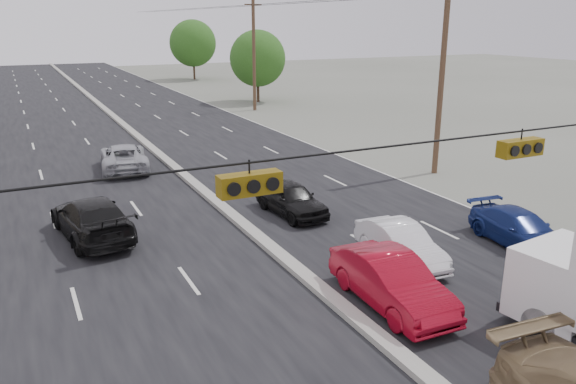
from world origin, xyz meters
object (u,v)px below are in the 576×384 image
(red_sedan, at_px, (391,282))
(queue_car_a, at_px, (291,199))
(queue_car_b, at_px, (400,244))
(queue_car_d, at_px, (520,229))
(utility_pole_right_c, at_px, (254,54))
(tree_right_mid, at_px, (258,58))
(tree_right_far, at_px, (193,43))
(utility_pole_right_b, at_px, (442,78))
(oncoming_near, at_px, (92,218))
(oncoming_far, at_px, (124,157))

(red_sedan, xyz_separation_m, queue_car_a, (1.01, 8.46, -0.06))
(queue_car_b, bearing_deg, queue_car_d, -3.85)
(utility_pole_right_c, distance_m, queue_car_d, 35.04)
(utility_pole_right_c, height_order, red_sedan, utility_pole_right_c)
(tree_right_mid, distance_m, tree_right_far, 25.03)
(tree_right_far, bearing_deg, red_sedan, -102.45)
(utility_pole_right_b, height_order, oncoming_near, utility_pole_right_b)
(queue_car_b, bearing_deg, tree_right_far, 83.46)
(oncoming_near, distance_m, oncoming_far, 10.32)
(oncoming_far, bearing_deg, queue_car_a, 122.09)
(utility_pole_right_c, bearing_deg, queue_car_a, -110.03)
(queue_car_d, height_order, oncoming_near, oncoming_near)
(tree_right_mid, xyz_separation_m, red_sedan, (-13.60, -41.15, -3.58))
(utility_pole_right_b, distance_m, queue_car_a, 11.34)
(utility_pole_right_b, relative_size, red_sedan, 2.17)
(oncoming_near, xyz_separation_m, oncoming_far, (3.03, 9.87, -0.06))
(utility_pole_right_c, relative_size, oncoming_far, 1.92)
(utility_pole_right_c, bearing_deg, utility_pole_right_b, -90.00)
(tree_right_far, bearing_deg, utility_pole_right_c, -96.65)
(tree_right_mid, distance_m, queue_car_d, 40.23)
(utility_pole_right_c, distance_m, oncoming_far, 23.04)
(utility_pole_right_c, relative_size, tree_right_mid, 1.40)
(queue_car_b, xyz_separation_m, oncoming_near, (-9.09, 7.03, 0.11))
(tree_right_mid, height_order, oncoming_near, tree_right_mid)
(queue_car_b, relative_size, oncoming_near, 0.75)
(utility_pole_right_b, relative_size, queue_car_b, 2.47)
(queue_car_a, bearing_deg, utility_pole_right_c, 65.66)
(utility_pole_right_b, bearing_deg, red_sedan, -134.88)
(queue_car_b, bearing_deg, utility_pole_right_c, 79.64)
(tree_right_mid, distance_m, oncoming_far, 28.29)
(tree_right_mid, height_order, queue_car_b, tree_right_mid)
(queue_car_b, bearing_deg, utility_pole_right_b, 48.92)
(utility_pole_right_b, distance_m, oncoming_near, 18.67)
(utility_pole_right_c, distance_m, red_sedan, 38.06)
(utility_pole_right_b, height_order, red_sedan, utility_pole_right_b)
(queue_car_a, bearing_deg, tree_right_mid, 64.62)
(tree_right_far, relative_size, queue_car_a, 1.98)
(utility_pole_right_b, bearing_deg, queue_car_d, -113.53)
(utility_pole_right_b, relative_size, tree_right_mid, 1.40)
(tree_right_far, bearing_deg, oncoming_far, -111.57)
(tree_right_far, relative_size, oncoming_near, 1.52)
(tree_right_mid, bearing_deg, red_sedan, -108.29)
(queue_car_a, height_order, queue_car_b, queue_car_a)
(queue_car_a, bearing_deg, queue_car_b, -84.04)
(tree_right_mid, bearing_deg, queue_car_b, -106.49)
(utility_pole_right_c, bearing_deg, tree_right_far, 83.35)
(tree_right_mid, distance_m, queue_car_b, 40.63)
(utility_pole_right_b, distance_m, utility_pole_right_c, 25.00)
(tree_right_mid, xyz_separation_m, queue_car_a, (-12.59, -32.69, -3.63))
(oncoming_far, bearing_deg, red_sedan, 109.03)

